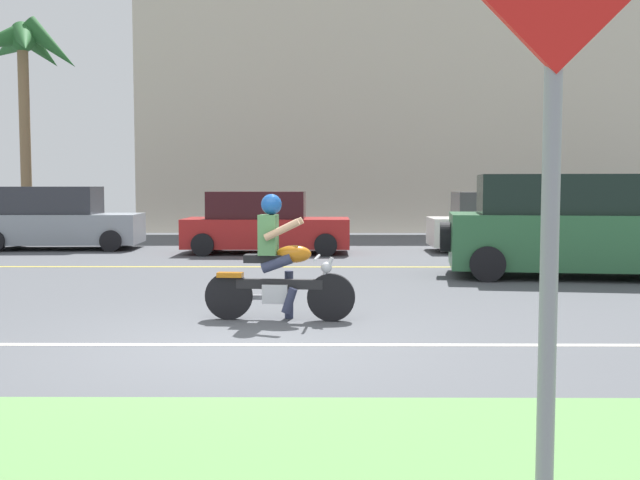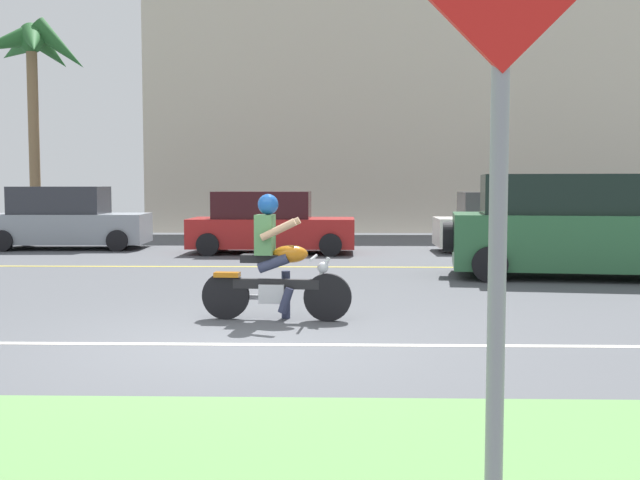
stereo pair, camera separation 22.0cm
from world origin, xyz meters
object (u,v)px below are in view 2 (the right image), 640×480
(palm_tree_0, at_px, (33,57))
(parked_car_1, at_px, (269,224))
(suv_nearby, at_px, (573,228))
(parked_car_0, at_px, (67,220))
(parked_car_2, at_px, (516,224))
(motorcyclist, at_px, (275,267))
(street_sign, at_px, (499,212))

(palm_tree_0, bearing_deg, parked_car_1, -26.12)
(palm_tree_0, bearing_deg, suv_nearby, -32.26)
(parked_car_0, relative_size, palm_tree_0, 0.63)
(parked_car_1, distance_m, parked_car_2, 6.37)
(motorcyclist, relative_size, street_sign, 0.71)
(motorcyclist, relative_size, palm_tree_0, 0.29)
(suv_nearby, distance_m, parked_car_1, 7.88)
(parked_car_1, relative_size, street_sign, 1.54)
(suv_nearby, bearing_deg, motorcyclist, -138.65)
(parked_car_1, bearing_deg, suv_nearby, -38.76)
(palm_tree_0, bearing_deg, parked_car_0, -53.73)
(motorcyclist, bearing_deg, parked_car_1, 95.73)
(parked_car_1, bearing_deg, motorcyclist, -84.27)
(parked_car_1, xyz_separation_m, street_sign, (2.29, -16.54, 0.91))
(parked_car_1, height_order, parked_car_2, parked_car_1)
(parked_car_0, bearing_deg, motorcyclist, -58.27)
(motorcyclist, distance_m, street_sign, 7.23)
(motorcyclist, bearing_deg, parked_car_2, 61.59)
(motorcyclist, bearing_deg, parked_car_0, 121.73)
(palm_tree_0, xyz_separation_m, street_sign, (9.77, -20.21, -3.94))
(suv_nearby, height_order, palm_tree_0, palm_tree_0)
(parked_car_2, bearing_deg, parked_car_1, -175.69)
(suv_nearby, relative_size, parked_car_2, 1.12)
(parked_car_0, height_order, parked_car_2, parked_car_0)
(parked_car_0, relative_size, parked_car_1, 1.01)
(parked_car_0, bearing_deg, palm_tree_0, 126.27)
(parked_car_0, distance_m, parked_car_2, 12.00)
(parked_car_1, bearing_deg, palm_tree_0, 153.88)
(motorcyclist, distance_m, parked_car_2, 11.34)
(parked_car_1, bearing_deg, parked_car_0, 168.43)
(suv_nearby, bearing_deg, parked_car_0, 152.67)
(parked_car_1, relative_size, palm_tree_0, 0.62)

